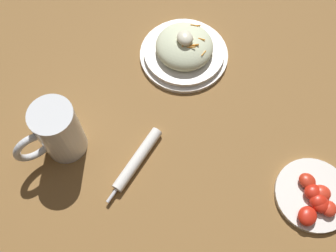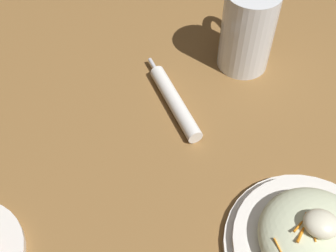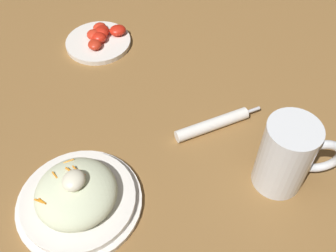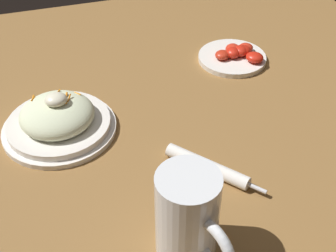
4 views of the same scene
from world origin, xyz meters
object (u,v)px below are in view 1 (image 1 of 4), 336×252
Objects in this scene: salad_plate at (184,50)px; beer_mug at (59,133)px; napkin_roll at (137,160)px; tomato_plate at (314,197)px.

beer_mug reaches higher than salad_plate.
tomato_plate is at bearing 59.10° from napkin_roll.
beer_mug reaches higher than tomato_plate.
salad_plate is at bearing -162.49° from tomato_plate.
napkin_roll is at bearing -39.08° from salad_plate.
beer_mug reaches higher than napkin_roll.
salad_plate reaches higher than tomato_plate.
napkin_roll is at bearing 58.11° from beer_mug.
salad_plate is 0.33m from napkin_roll.
beer_mug is (0.16, -0.36, 0.05)m from salad_plate.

